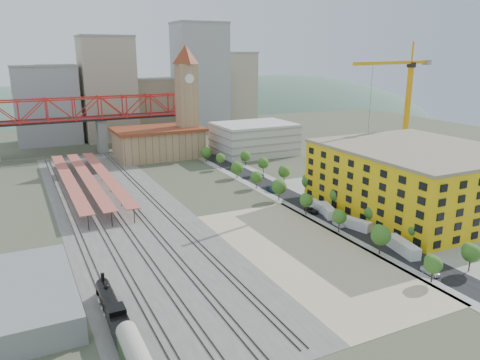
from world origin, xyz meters
name	(u,v)px	position (x,y,z in m)	size (l,w,h in m)	color
ground	(257,210)	(0.00, 0.00, 0.00)	(400.00, 400.00, 0.00)	#474C38
ballast_strip	(121,210)	(-36.00, 17.50, 0.03)	(36.00, 165.00, 0.06)	#605E59
dirt_lot	(306,252)	(-4.00, -31.50, 0.03)	(28.00, 67.00, 0.06)	tan
street_asphalt	(278,190)	(16.00, 15.00, 0.03)	(12.00, 170.00, 0.06)	black
sidewalk_west	(263,192)	(10.50, 15.00, 0.02)	(3.00, 170.00, 0.04)	gray
sidewalk_east	(292,188)	(21.50, 15.00, 0.02)	(3.00, 170.00, 0.04)	gray
construction_pad	(421,208)	(45.00, -20.00, 0.03)	(50.00, 90.00, 0.06)	gray
rail_tracks	(115,211)	(-37.80, 17.50, 0.15)	(26.56, 160.00, 0.18)	#382B23
platform_canopies	(87,177)	(-41.00, 45.00, 3.99)	(16.00, 80.00, 4.12)	#C6534C
station_hall	(159,142)	(-5.00, 82.00, 6.67)	(38.00, 24.00, 13.10)	tan
clock_tower	(187,91)	(8.00, 79.99, 28.70)	(12.00, 12.00, 52.00)	tan
parking_garage	(254,139)	(36.00, 70.00, 7.00)	(34.00, 26.00, 14.00)	silver
truss_bridge	(100,111)	(-25.00, 105.00, 18.86)	(94.00, 9.60, 25.60)	gray
construction_building	(417,179)	(42.00, -20.00, 9.41)	(44.60, 50.60, 18.80)	yellow
warehouse	(9,300)	(-66.00, -30.00, 2.50)	(22.00, 32.00, 5.00)	gray
street_trees	(294,198)	(16.00, 5.00, 0.00)	(15.40, 124.40, 8.00)	#255E1C
skyline	(147,93)	(7.47, 142.31, 22.81)	(133.00, 46.00, 60.00)	#9EA0A3
distant_hills	(160,201)	(45.28, 260.00, -79.54)	(647.00, 264.00, 227.00)	#4C6B59
locomotive	(113,309)	(-50.00, -40.57, 2.05)	(2.85, 21.99, 5.50)	black
tower_crane	(404,96)	(63.13, 8.91, 29.91)	(44.30, 13.14, 48.47)	#F4A30F
site_trailer_a	(403,247)	(16.00, -41.57, 1.41)	(2.70, 10.27, 2.81)	silver
site_trailer_b	(354,224)	(16.00, -24.34, 1.30)	(2.51, 9.53, 2.61)	silver
site_trailer_c	(327,211)	(16.00, -12.69, 1.33)	(2.56, 9.72, 2.66)	silver
site_trailer_d	(319,207)	(16.00, -8.51, 1.23)	(2.36, 8.98, 2.46)	silver
car_0	(430,271)	(13.00, -52.45, 0.74)	(1.75, 4.35, 1.48)	white
car_1	(338,224)	(13.00, -21.64, 0.65)	(1.38, 3.95, 1.30)	#9E9FA4
car_2	(312,211)	(13.00, -9.19, 0.68)	(2.26, 4.90, 1.36)	black
car_3	(271,190)	(13.00, 14.18, 0.68)	(1.91, 4.69, 1.36)	navy
car_4	(367,225)	(19.00, -25.76, 0.76)	(1.80, 4.48, 1.53)	silver
car_5	(310,199)	(19.00, 0.28, 0.78)	(1.66, 4.76, 1.57)	gray
car_6	(309,198)	(19.00, 1.06, 0.80)	(2.67, 5.79, 1.61)	black
car_7	(260,175)	(19.00, 33.26, 0.68)	(1.92, 4.72, 1.37)	navy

